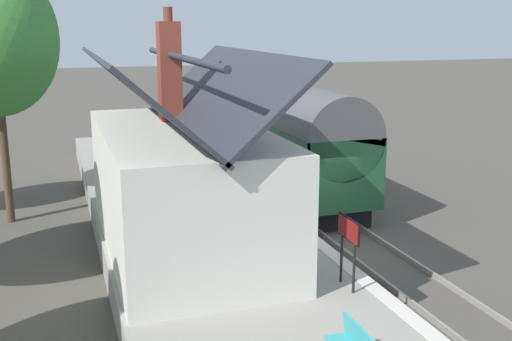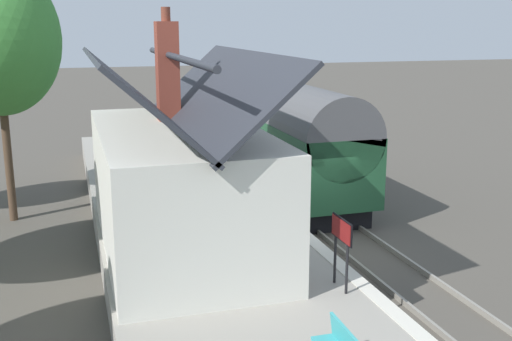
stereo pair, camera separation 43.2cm
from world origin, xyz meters
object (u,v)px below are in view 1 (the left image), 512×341
station_building (183,182)px  lamp_post_platform (217,103)px  bench_mid_platform (174,155)px  bench_platform_end (193,175)px  station_sign_board (349,235)px  train (289,138)px  planter_bench_right (188,141)px

station_building → lamp_post_platform: station_building is taller
bench_mid_platform → bench_platform_end: 3.39m
station_sign_board → station_building: bearing=37.3°
train → station_building: station_building is taller
station_building → station_sign_board: size_ratio=5.38×
planter_bench_right → station_building: bearing=167.5°
station_building → bench_mid_platform: station_building is taller
bench_mid_platform → planter_bench_right: bench_mid_platform is taller
bench_mid_platform → bench_platform_end: (-3.39, 0.03, 0.00)m
bench_mid_platform → station_sign_board: (-12.44, -1.34, 0.71)m
planter_bench_right → station_sign_board: station_sign_board is taller
train → lamp_post_platform: lamp_post_platform is taller
bench_mid_platform → station_sign_board: size_ratio=0.90×
train → bench_mid_platform: bearing=60.6°
bench_mid_platform → train: bearing=-119.4°
bench_mid_platform → lamp_post_platform: lamp_post_platform is taller
station_sign_board → bench_mid_platform: bearing=6.2°
station_building → station_sign_board: bearing=-142.7°
train → bench_platform_end: size_ratio=6.98×
station_sign_board → lamp_post_platform: bearing=-0.2°
bench_platform_end → station_sign_board: bearing=-171.4°
station_building → station_sign_board: station_building is taller
station_building → planter_bench_right: size_ratio=9.59×
bench_mid_platform → station_sign_board: 12.54m
lamp_post_platform → train: bearing=-107.2°
train → lamp_post_platform: size_ratio=2.58×
train → lamp_post_platform: 3.01m
train → lamp_post_platform: (0.80, 2.58, 1.34)m
station_building → planter_bench_right: (12.36, -2.74, -1.35)m
bench_platform_end → station_sign_board: 9.19m
bench_mid_platform → station_building: bearing=170.7°
station_building → lamp_post_platform: 7.95m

